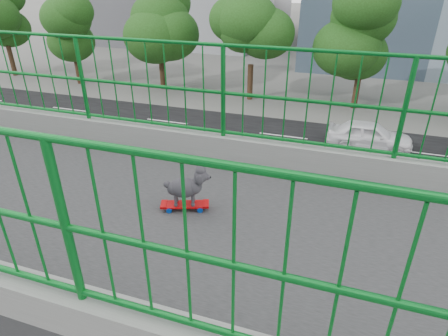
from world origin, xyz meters
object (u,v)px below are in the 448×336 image
skateboard (185,205)px  car_2 (85,148)px  poodle (186,186)px  car_4 (369,135)px  car_0 (426,313)px

skateboard → car_2: size_ratio=0.10×
skateboard → poodle: bearing=90.0°
skateboard → poodle: (-0.01, 0.02, 0.22)m
car_2 → car_4: 15.93m
car_0 → car_4: car_4 is taller
car_0 → car_4: (-12.80, -1.41, 0.04)m
poodle → car_0: (-5.86, 4.32, -6.52)m
skateboard → car_0: bearing=123.7°
poodle → car_0: 9.77m
skateboard → poodle: 0.23m
poodle → car_4: poodle is taller
skateboard → car_2: 18.08m
poodle → car_2: size_ratio=0.09×
car_0 → car_4: bearing=-173.7°
skateboard → car_4: 19.91m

